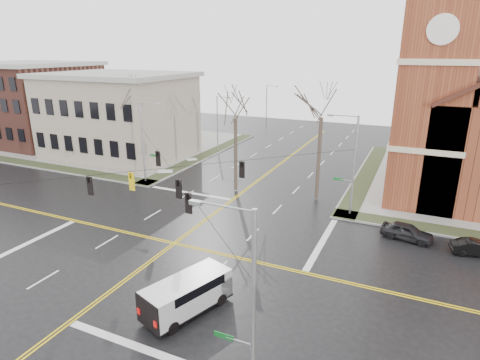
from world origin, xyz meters
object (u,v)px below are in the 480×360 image
at_px(tree_nw_near, 235,114).
at_px(streetlight_north_b, 267,105).
at_px(parked_car_a, 407,232).
at_px(parked_car_b, 476,248).
at_px(streetlight_north_a, 218,121).
at_px(tree_nw_far, 131,100).
at_px(signal_pole_se, 249,309).
at_px(tree_ne, 322,112).
at_px(cargo_van, 190,291).
at_px(signal_pole_nw, 144,140).
at_px(signal_pole_ne, 352,163).

bearing_deg(tree_nw_near, streetlight_north_b, 105.70).
xyz_separation_m(streetlight_north_b, parked_car_a, (27.15, -39.66, -3.80)).
distance_m(parked_car_a, parked_car_b, 4.84).
height_order(streetlight_north_a, tree_nw_far, tree_nw_far).
relative_size(signal_pole_se, tree_ne, 0.74).
height_order(streetlight_north_b, cargo_van, streetlight_north_b).
height_order(streetlight_north_b, tree_nw_near, tree_nw_near).
xyz_separation_m(cargo_van, tree_nw_near, (-6.41, 19.83, 7.08)).
bearing_deg(cargo_van, parked_car_b, 62.01).
distance_m(parked_car_a, tree_nw_near, 19.56).
xyz_separation_m(signal_pole_se, tree_nw_near, (-12.18, 24.65, 3.35)).
relative_size(signal_pole_nw, streetlight_north_a, 1.12).
bearing_deg(parked_car_a, signal_pole_se, 175.01).
bearing_deg(signal_pole_nw, tree_nw_near, 8.96).
bearing_deg(streetlight_north_b, tree_nw_far, -96.81).
xyz_separation_m(tree_nw_far, tree_ne, (22.41, 0.19, -0.04)).
bearing_deg(streetlight_north_a, signal_pole_se, -60.91).
bearing_deg(tree_ne, signal_pole_se, -81.94).
relative_size(signal_pole_ne, tree_nw_far, 0.73).
xyz_separation_m(cargo_van, parked_car_a, (10.95, 15.01, -0.54)).
bearing_deg(cargo_van, signal_pole_ne, 91.95).
distance_m(streetlight_north_b, tree_ne, 38.74).
xyz_separation_m(parked_car_a, tree_nw_near, (-17.36, 4.81, 7.62)).
bearing_deg(signal_pole_ne, parked_car_b, -20.69).
xyz_separation_m(parked_car_b, tree_ne, (-13.61, 6.43, 8.28)).
bearing_deg(parked_car_a, tree_ne, 66.18).
height_order(signal_pole_se, streetlight_north_a, signal_pole_se).
relative_size(signal_pole_nw, tree_nw_far, 0.73).
bearing_deg(cargo_van, streetlight_north_a, 134.60).
xyz_separation_m(streetlight_north_a, streetlight_north_b, (0.00, 20.00, 0.00)).
height_order(cargo_van, tree_ne, tree_ne).
height_order(streetlight_north_a, parked_car_a, streetlight_north_a).
relative_size(streetlight_north_a, streetlight_north_b, 1.00).
distance_m(signal_pole_nw, tree_nw_near, 11.11).
xyz_separation_m(signal_pole_nw, parked_car_a, (27.82, -3.16, -4.28)).
bearing_deg(tree_nw_far, tree_nw_near, -3.40).
xyz_separation_m(signal_pole_se, cargo_van, (-5.77, 4.82, -3.73)).
bearing_deg(cargo_van, signal_pole_se, -20.36).
bearing_deg(streetlight_north_a, tree_ne, -37.03).
distance_m(signal_pole_nw, tree_ne, 19.59).
bearing_deg(tree_nw_near, signal_pole_ne, -7.71).
relative_size(cargo_van, parked_car_a, 1.46).
relative_size(signal_pole_ne, signal_pole_se, 1.00).
relative_size(signal_pole_se, tree_nw_near, 0.79).
xyz_separation_m(streetlight_north_b, tree_nw_far, (-4.07, -34.03, 4.42)).
distance_m(streetlight_north_b, tree_nw_far, 34.55).
distance_m(parked_car_b, tree_nw_near, 24.08).
xyz_separation_m(cargo_van, tree_ne, (2.13, 20.84, 7.63)).
bearing_deg(signal_pole_se, signal_pole_ne, 90.00).
height_order(parked_car_b, tree_ne, tree_ne).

